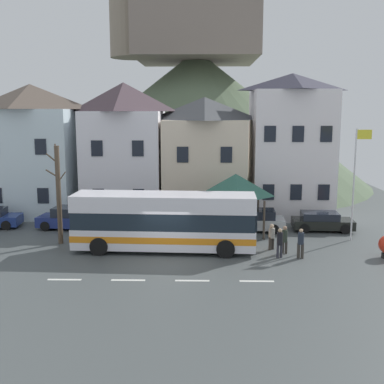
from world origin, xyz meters
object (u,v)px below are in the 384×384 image
(townhouse_00, at_px, (33,150))
(townhouse_03, at_px, (291,146))
(pedestrian_00, at_px, (280,241))
(pedestrian_03, at_px, (285,238))
(bus_shelter, at_px, (236,185))
(public_bench, at_px, (205,219))
(parked_car_03, at_px, (71,218))
(bare_tree_00, at_px, (59,193))
(flagpole, at_px, (356,176))
(parked_car_02, at_px, (252,220))
(hilltop_castle, at_px, (196,113))
(transit_bus, at_px, (164,222))
(pedestrian_01, at_px, (301,242))
(pedestrian_02, at_px, (272,236))
(parked_car_00, at_px, (322,221))
(townhouse_01, at_px, (125,149))
(townhouse_02, at_px, (204,156))

(townhouse_00, xyz_separation_m, townhouse_03, (19.51, -0.45, 0.36))
(pedestrian_00, relative_size, pedestrian_03, 1.04)
(bus_shelter, relative_size, public_bench, 2.38)
(parked_car_03, height_order, bare_tree_00, bare_tree_00)
(public_bench, xyz_separation_m, flagpole, (9.01, -3.41, 3.48))
(townhouse_00, height_order, public_bench, townhouse_00)
(townhouse_00, height_order, parked_car_02, townhouse_00)
(hilltop_castle, distance_m, bus_shelter, 22.95)
(transit_bus, xyz_separation_m, parked_car_02, (5.43, 4.80, -0.95))
(parked_car_02, bearing_deg, townhouse_00, -14.65)
(pedestrian_00, bearing_deg, bare_tree_00, 168.42)
(pedestrian_01, relative_size, pedestrian_02, 1.09)
(pedestrian_01, distance_m, pedestrian_02, 2.11)
(parked_car_00, bearing_deg, townhouse_00, 168.89)
(pedestrian_02, relative_size, bare_tree_00, 0.25)
(townhouse_03, xyz_separation_m, pedestrian_00, (-2.37, -10.87, -4.33))
(townhouse_01, xyz_separation_m, parked_car_02, (9.22, -5.24, -4.28))
(parked_car_00, bearing_deg, pedestrian_00, -118.52)
(townhouse_02, relative_size, parked_car_00, 2.21)
(pedestrian_03, bearing_deg, hilltop_castle, 101.19)
(pedestrian_01, bearing_deg, pedestrian_00, 175.70)
(bus_shelter, distance_m, flagpole, 7.31)
(parked_car_00, height_order, pedestrian_01, pedestrian_01)
(bus_shelter, bearing_deg, hilltop_castle, 97.40)
(townhouse_02, distance_m, transit_bus, 10.93)
(townhouse_01, xyz_separation_m, public_bench, (6.11, -4.14, -4.49))
(townhouse_00, height_order, pedestrian_01, townhouse_00)
(flagpole, bearing_deg, parked_car_02, 158.65)
(hilltop_castle, distance_m, pedestrian_02, 27.47)
(parked_car_00, relative_size, parked_car_02, 0.90)
(pedestrian_01, bearing_deg, townhouse_03, 83.40)
(parked_car_00, bearing_deg, public_bench, 175.39)
(bus_shelter, height_order, parked_car_03, bus_shelter)
(hilltop_castle, height_order, pedestrian_00, hilltop_castle)
(bus_shelter, bearing_deg, pedestrian_02, -64.91)
(parked_car_03, relative_size, bare_tree_00, 0.74)
(pedestrian_03, height_order, public_bench, pedestrian_03)
(parked_car_00, height_order, parked_car_02, parked_car_02)
(pedestrian_03, bearing_deg, parked_car_00, 57.87)
(transit_bus, distance_m, flagpole, 11.83)
(pedestrian_03, relative_size, public_bench, 0.96)
(townhouse_03, xyz_separation_m, parked_car_00, (1.37, -4.74, -4.66))
(pedestrian_01, bearing_deg, parked_car_02, 107.87)
(pedestrian_00, xyz_separation_m, pedestrian_02, (-0.22, 1.55, -0.14))
(pedestrian_02, bearing_deg, bare_tree_00, 175.23)
(townhouse_02, distance_m, public_bench, 5.94)
(townhouse_02, bearing_deg, transit_bus, -102.34)
(bus_shelter, height_order, flagpole, flagpole)
(townhouse_03, relative_size, pedestrian_03, 6.74)
(parked_car_02, bearing_deg, pedestrian_02, 101.60)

